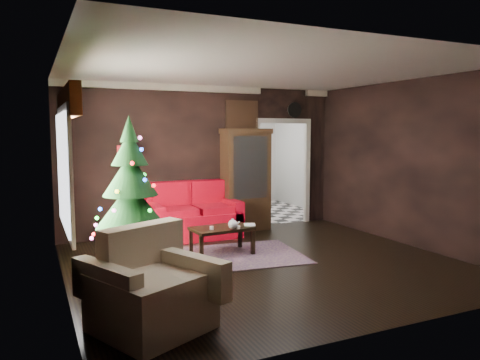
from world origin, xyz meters
name	(u,v)px	position (x,y,z in m)	size (l,w,h in m)	color
floor	(266,264)	(0.00, 0.00, 0.00)	(5.50, 5.50, 0.00)	black
ceiling	(267,69)	(0.00, 0.00, 2.80)	(5.50, 5.50, 0.00)	white
wall_back	(205,159)	(0.00, 2.50, 1.40)	(5.50, 5.50, 0.00)	black
wall_front	(390,188)	(0.00, -2.50, 1.40)	(5.50, 5.50, 0.00)	black
wall_left	(61,176)	(-2.75, 0.00, 1.40)	(5.50, 5.50, 0.00)	black
wall_right	(410,163)	(2.75, 0.00, 1.40)	(5.50, 5.50, 0.00)	black
doorway	(282,174)	(1.70, 2.50, 1.05)	(1.10, 0.10, 2.10)	silver
left_window	(64,171)	(-2.71, 0.20, 1.45)	(0.05, 1.60, 1.40)	white
valance	(68,104)	(-2.63, 0.20, 2.27)	(0.12, 2.10, 0.35)	maroon
kitchen_floor	(250,212)	(1.70, 4.00, 0.00)	(3.00, 3.00, 0.00)	white
kitchen_window	(227,140)	(1.70, 5.45, 1.70)	(0.70, 0.06, 0.70)	white
rug	(234,256)	(-0.26, 0.57, 0.01)	(2.11, 1.53, 0.01)	#3A2A35
loveseat	(194,210)	(-0.40, 2.05, 0.50)	(1.70, 0.90, 1.00)	maroon
curio_cabinet	(246,182)	(0.75, 2.27, 0.95)	(0.90, 0.45, 1.90)	black
floor_lamp	(127,197)	(-1.63, 1.95, 0.83)	(0.29, 0.29, 1.74)	black
christmas_tree	(131,201)	(-1.93, 0.02, 1.05)	(1.06, 1.06, 2.03)	black
armchair	(151,284)	(-2.06, -1.52, 0.46)	(1.00, 1.00, 1.02)	#B6A692
coffee_table	(222,240)	(-0.38, 0.77, 0.22)	(0.93, 0.56, 0.42)	black
teapot	(233,224)	(-0.28, 0.57, 0.51)	(0.16, 0.16, 0.16)	white
cup_a	(212,228)	(-0.59, 0.66, 0.46)	(0.06, 0.06, 0.05)	white
cup_b	(238,227)	(-0.19, 0.54, 0.46)	(0.06, 0.06, 0.05)	silver
book	(244,218)	(-0.01, 0.73, 0.55)	(0.18, 0.02, 0.24)	#99735C
wall_clock	(294,110)	(1.95, 2.45, 2.38)	(0.32, 0.32, 0.06)	white
painting	(242,115)	(0.75, 2.46, 2.25)	(0.62, 0.05, 0.52)	tan
kitchen_counter	(231,188)	(1.70, 5.20, 0.45)	(1.80, 0.60, 0.90)	white
kitchen_table	(245,199)	(1.40, 3.70, 0.38)	(0.70, 0.70, 0.75)	brown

